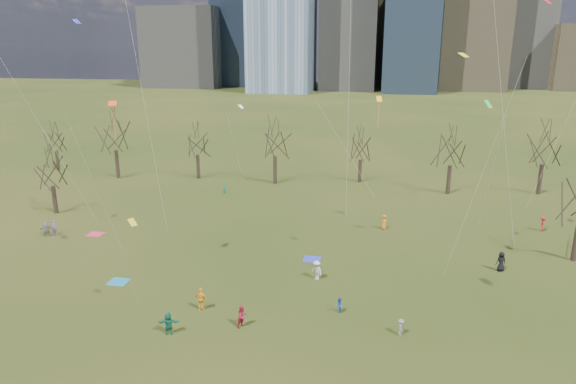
% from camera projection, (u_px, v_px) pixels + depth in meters
% --- Properties ---
extents(ground, '(500.00, 500.00, 0.00)m').
position_uv_depth(ground, '(257.00, 337.00, 35.33)').
color(ground, black).
rests_on(ground, ground).
extents(bare_tree_row, '(113.04, 29.80, 9.50)m').
position_uv_depth(bare_tree_row, '(321.00, 147.00, 68.84)').
color(bare_tree_row, black).
rests_on(bare_tree_row, ground).
extents(blanket_teal, '(1.60, 1.50, 0.03)m').
position_uv_depth(blanket_teal, '(118.00, 282.00, 43.50)').
color(blanket_teal, '#186C93').
rests_on(blanket_teal, ground).
extents(blanket_navy, '(1.60, 1.50, 0.03)m').
position_uv_depth(blanket_navy, '(312.00, 259.00, 48.09)').
color(blanket_navy, '#2634B4').
rests_on(blanket_navy, ground).
extents(blanket_crimson, '(1.60, 1.50, 0.03)m').
position_uv_depth(blanket_crimson, '(95.00, 234.00, 54.43)').
color(blanket_crimson, '#C92841').
rests_on(blanket_crimson, ground).
extents(person_2, '(0.94, 1.01, 1.65)m').
position_uv_depth(person_2, '(242.00, 316.00, 36.35)').
color(person_2, '#A21731').
rests_on(person_2, ground).
extents(person_3, '(0.60, 0.84, 1.19)m').
position_uv_depth(person_3, '(401.00, 327.00, 35.44)').
color(person_3, slate).
rests_on(person_3, ground).
extents(person_4, '(1.10, 0.60, 1.78)m').
position_uv_depth(person_4, '(201.00, 299.00, 38.69)').
color(person_4, '#FFA91C').
rests_on(person_4, ground).
extents(person_5, '(1.60, 0.85, 1.64)m').
position_uv_depth(person_5, '(169.00, 323.00, 35.46)').
color(person_5, '#16674C').
rests_on(person_5, ground).
extents(person_6, '(1.01, 0.82, 1.79)m').
position_uv_depth(person_6, '(501.00, 262.00, 45.39)').
color(person_6, black).
rests_on(person_6, ground).
extents(person_7, '(0.47, 0.63, 1.57)m').
position_uv_depth(person_7, '(54.00, 227.00, 54.21)').
color(person_7, '#8555AA').
rests_on(person_7, ground).
extents(person_8, '(0.52, 0.63, 1.20)m').
position_uv_depth(person_8, '(339.00, 305.00, 38.35)').
color(person_8, '#2852AE').
rests_on(person_8, ground).
extents(person_9, '(1.25, 1.22, 1.72)m').
position_uv_depth(person_9, '(317.00, 270.00, 43.74)').
color(person_9, silver).
rests_on(person_9, ground).
extents(person_11, '(1.59, 1.18, 1.67)m').
position_uv_depth(person_11, '(46.00, 229.00, 53.55)').
color(person_11, slate).
rests_on(person_11, ground).
extents(person_12, '(0.59, 0.85, 1.64)m').
position_uv_depth(person_12, '(384.00, 222.00, 55.73)').
color(person_12, orange).
rests_on(person_12, ground).
extents(person_13, '(0.63, 0.69, 1.59)m').
position_uv_depth(person_13, '(224.00, 188.00, 68.84)').
color(person_13, '#1C7F5B').
rests_on(person_13, ground).
extents(person_15, '(0.82, 1.18, 1.68)m').
position_uv_depth(person_15, '(542.00, 224.00, 55.17)').
color(person_15, '#B21E19').
rests_on(person_15, ground).
extents(kites_airborne, '(62.93, 43.75, 33.65)m').
position_uv_depth(kites_airborne, '(336.00, 113.00, 45.83)').
color(kites_airborne, '#FF4015').
rests_on(kites_airborne, ground).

